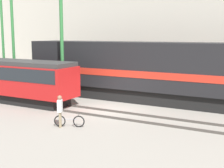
{
  "coord_description": "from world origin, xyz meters",
  "views": [
    {
      "loc": [
        9.79,
        -17.73,
        5.03
      ],
      "look_at": [
        0.23,
        -0.05,
        1.8
      ],
      "focal_mm": 50.0,
      "sensor_mm": 36.0,
      "label": 1
    }
  ],
  "objects_px": {
    "freight_locomotive": "(151,71)",
    "person": "(60,108)",
    "utility_pole_left": "(3,47)",
    "utility_pole_center": "(13,36)",
    "utility_pole_right": "(62,48)",
    "bicycle": "(69,121)",
    "streetcar": "(11,78)"
  },
  "relations": [
    {
      "from": "utility_pole_center",
      "to": "utility_pole_right",
      "type": "xyz_separation_m",
      "value": [
        5.05,
        0.0,
        -0.87
      ]
    },
    {
      "from": "freight_locomotive",
      "to": "utility_pole_left",
      "type": "xyz_separation_m",
      "value": [
        -12.57,
        -2.42,
        1.62
      ]
    },
    {
      "from": "utility_pole_right",
      "to": "freight_locomotive",
      "type": "bearing_deg",
      "value": 20.98
    },
    {
      "from": "utility_pole_center",
      "to": "utility_pole_left",
      "type": "bearing_deg",
      "value": 180.0
    },
    {
      "from": "streetcar",
      "to": "utility_pole_right",
      "type": "xyz_separation_m",
      "value": [
        3.01,
        2.42,
        2.19
      ]
    },
    {
      "from": "utility_pole_left",
      "to": "utility_pole_right",
      "type": "height_order",
      "value": "utility_pole_right"
    },
    {
      "from": "utility_pole_left",
      "to": "person",
      "type": "bearing_deg",
      "value": -29.6
    },
    {
      "from": "freight_locomotive",
      "to": "person",
      "type": "bearing_deg",
      "value": -102.92
    },
    {
      "from": "person",
      "to": "bicycle",
      "type": "bearing_deg",
      "value": 39.54
    },
    {
      "from": "streetcar",
      "to": "person",
      "type": "relative_size",
      "value": 6.11
    },
    {
      "from": "utility_pole_left",
      "to": "utility_pole_right",
      "type": "xyz_separation_m",
      "value": [
        6.24,
        0.0,
        0.02
      ]
    },
    {
      "from": "streetcar",
      "to": "utility_pole_right",
      "type": "height_order",
      "value": "utility_pole_right"
    },
    {
      "from": "bicycle",
      "to": "utility_pole_left",
      "type": "distance_m",
      "value": 12.92
    },
    {
      "from": "freight_locomotive",
      "to": "person",
      "type": "relative_size",
      "value": 11.33
    },
    {
      "from": "bicycle",
      "to": "utility_pole_left",
      "type": "bearing_deg",
      "value": 152.5
    },
    {
      "from": "streetcar",
      "to": "utility_pole_center",
      "type": "bearing_deg",
      "value": 130.04
    },
    {
      "from": "utility_pole_center",
      "to": "utility_pole_right",
      "type": "relative_size",
      "value": 1.22
    },
    {
      "from": "freight_locomotive",
      "to": "utility_pole_right",
      "type": "distance_m",
      "value": 6.97
    },
    {
      "from": "freight_locomotive",
      "to": "streetcar",
      "type": "height_order",
      "value": "freight_locomotive"
    },
    {
      "from": "person",
      "to": "utility_pole_center",
      "type": "height_order",
      "value": "utility_pole_center"
    },
    {
      "from": "utility_pole_left",
      "to": "utility_pole_right",
      "type": "distance_m",
      "value": 6.24
    },
    {
      "from": "freight_locomotive",
      "to": "bicycle",
      "type": "xyz_separation_m",
      "value": [
        -1.57,
        -8.15,
        -2.02
      ]
    },
    {
      "from": "streetcar",
      "to": "utility_pole_center",
      "type": "relative_size",
      "value": 1.12
    },
    {
      "from": "streetcar",
      "to": "utility_pole_left",
      "type": "distance_m",
      "value": 4.59
    },
    {
      "from": "bicycle",
      "to": "utility_pole_right",
      "type": "relative_size",
      "value": 0.2
    },
    {
      "from": "utility_pole_left",
      "to": "utility_pole_center",
      "type": "relative_size",
      "value": 0.82
    },
    {
      "from": "bicycle",
      "to": "utility_pole_left",
      "type": "xyz_separation_m",
      "value": [
        -11.0,
        5.73,
        3.64
      ]
    },
    {
      "from": "bicycle",
      "to": "utility_pole_right",
      "type": "bearing_deg",
      "value": 129.73
    },
    {
      "from": "utility_pole_right",
      "to": "streetcar",
      "type": "bearing_deg",
      "value": -141.13
    },
    {
      "from": "freight_locomotive",
      "to": "utility_pole_center",
      "type": "distance_m",
      "value": 11.89
    },
    {
      "from": "streetcar",
      "to": "person",
      "type": "height_order",
      "value": "streetcar"
    },
    {
      "from": "streetcar",
      "to": "utility_pole_left",
      "type": "relative_size",
      "value": 1.37
    }
  ]
}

